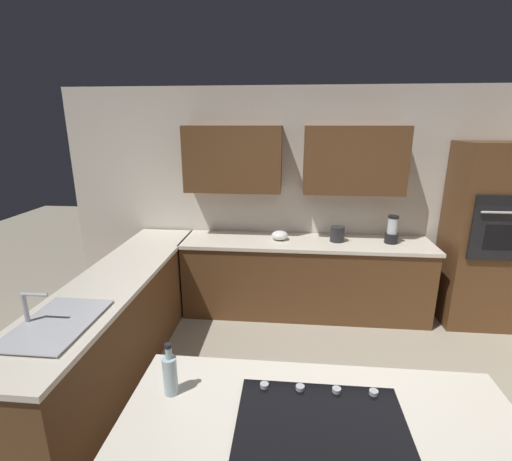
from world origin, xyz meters
name	(u,v)px	position (x,y,z in m)	size (l,w,h in m)	color
ground_plane	(322,423)	(0.00, 0.00, 0.00)	(14.00, 14.00, 0.00)	#9E937F
wall_back	(309,190)	(0.07, -2.04, 1.43)	(6.00, 0.44, 2.60)	silver
lower_cabinets_back	(304,279)	(0.10, -1.72, 0.43)	(2.80, 0.60, 0.86)	brown
countertop_back	(306,243)	(0.10, -1.72, 0.88)	(2.84, 0.64, 0.04)	silver
lower_cabinets_side	(120,323)	(1.82, -0.55, 0.43)	(0.60, 2.90, 0.86)	brown
countertop_side	(114,278)	(1.82, -0.55, 0.88)	(0.64, 2.94, 0.04)	silver
island_top	(321,433)	(0.13, 0.99, 0.88)	(1.84, 0.93, 0.04)	silver
wall_oven	(487,237)	(-1.85, -1.72, 1.01)	(0.80, 0.66, 2.01)	brown
sink_unit	(55,323)	(1.83, 0.28, 0.92)	(0.46, 0.70, 0.23)	#515456
cooktop	(322,427)	(0.13, 0.98, 0.91)	(0.76, 0.56, 0.03)	black
blender	(392,231)	(-0.85, -1.74, 1.03)	(0.15, 0.15, 0.31)	black
mixing_bowl	(280,235)	(0.40, -1.74, 0.95)	(0.19, 0.19, 0.10)	white
kettle	(337,234)	(-0.25, -1.74, 0.99)	(0.16, 0.16, 0.17)	#262628
oil_bottle	(170,374)	(0.86, 0.83, 1.01)	(0.07, 0.07, 0.28)	silver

